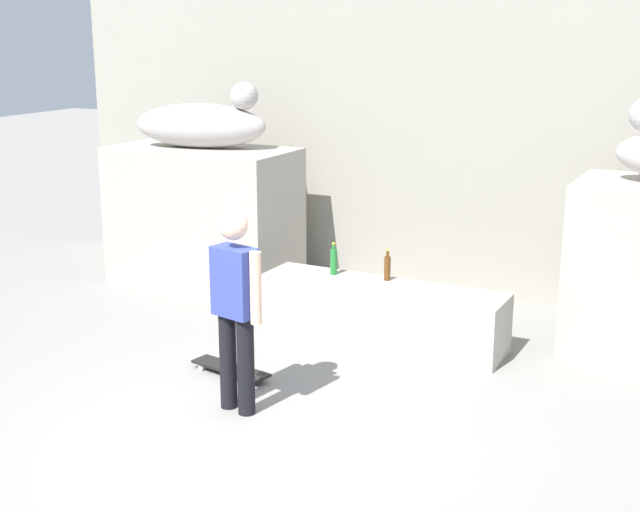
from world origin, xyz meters
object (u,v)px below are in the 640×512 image
at_px(bottle_brown, 387,267).
at_px(skater, 235,303).
at_px(skateboard, 231,369).
at_px(statue_reclining_left, 203,124).
at_px(bottle_green, 334,261).

bearing_deg(bottle_brown, skater, -99.78).
relative_size(skateboard, bottle_brown, 2.59).
height_order(statue_reclining_left, bottle_brown, statue_reclining_left).
height_order(bottle_brown, bottle_green, bottle_green).
bearing_deg(skater, bottle_green, -73.42).
relative_size(statue_reclining_left, bottle_green, 5.11).
height_order(statue_reclining_left, bottle_green, statue_reclining_left).
bearing_deg(skateboard, skater, 137.43).
height_order(statue_reclining_left, skater, statue_reclining_left).
xyz_separation_m(skater, bottle_green, (-0.20, 2.13, -0.19)).
xyz_separation_m(statue_reclining_left, bottle_green, (2.13, -0.82, -1.20)).
relative_size(skater, bottle_brown, 5.27).
distance_m(statue_reclining_left, bottle_brown, 3.05).
relative_size(statue_reclining_left, skateboard, 2.05).
distance_m(bottle_brown, bottle_green, 0.57).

